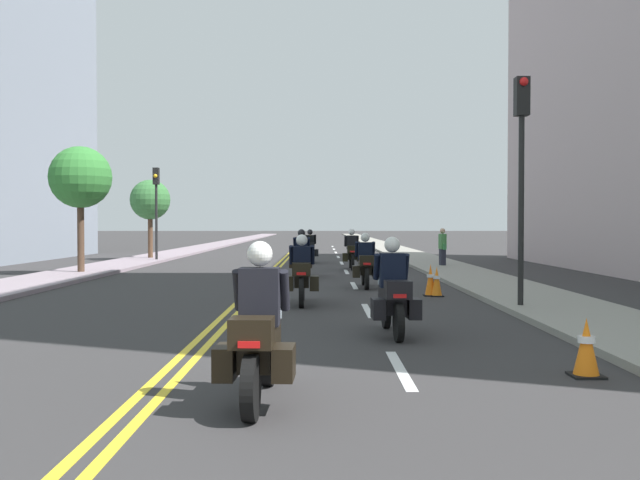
{
  "coord_description": "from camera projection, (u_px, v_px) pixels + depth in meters",
  "views": [
    {
      "loc": [
        1.8,
        -0.83,
        1.82
      ],
      "look_at": [
        1.8,
        19.85,
        1.35
      ],
      "focal_mm": 39.86,
      "sensor_mm": 36.0,
      "label": 1
    }
  ],
  "objects": [
    {
      "name": "centreline_yellow_outer",
      "position": [
        296.0,
        250.0,
        48.86
      ],
      "size": [
        0.12,
        132.0,
        0.01
      ],
      "primitive_type": "cube",
      "color": "yellow",
      "rests_on": "ground"
    },
    {
      "name": "street_tree_1",
      "position": [
        150.0,
        200.0,
        35.57
      ],
      "size": [
        2.0,
        2.0,
        4.03
      ],
      "color": "#4F3625",
      "rests_on": "ground"
    },
    {
      "name": "motorcycle_1",
      "position": [
        393.0,
        295.0,
        11.51
      ],
      "size": [
        0.78,
        2.08,
        1.61
      ],
      "rotation": [
        0.0,
        0.0,
        0.04
      ],
      "color": "black",
      "rests_on": "ground"
    },
    {
      "name": "motorcycle_5",
      "position": [
        352.0,
        253.0,
        28.23
      ],
      "size": [
        0.76,
        2.15,
        1.63
      ],
      "rotation": [
        0.0,
        0.0,
        0.01
      ],
      "color": "black",
      "rests_on": "ground"
    },
    {
      "name": "street_tree_0",
      "position": [
        81.0,
        178.0,
        25.14
      ],
      "size": [
        2.19,
        2.19,
        4.57
      ],
      "color": "#4B3526",
      "rests_on": "ground"
    },
    {
      "name": "traffic_cone_1",
      "position": [
        586.0,
        348.0,
        8.43
      ],
      "size": [
        0.38,
        0.38,
        0.7
      ],
      "color": "black",
      "rests_on": "ground"
    },
    {
      "name": "pedestrian_0",
      "position": [
        443.0,
        248.0,
        29.08
      ],
      "size": [
        0.29,
        0.5,
        1.64
      ],
      "rotation": [
        0.0,
        0.0,
        4.91
      ],
      "color": "#242632",
      "rests_on": "ground"
    },
    {
      "name": "traffic_light_far",
      "position": [
        156.0,
        197.0,
        33.79
      ],
      "size": [
        0.28,
        0.38,
        4.49
      ],
      "color": "black",
      "rests_on": "ground"
    },
    {
      "name": "motorcycle_3",
      "position": [
        366.0,
        265.0,
        20.15
      ],
      "size": [
        0.76,
        2.15,
        1.56
      ],
      "rotation": [
        0.0,
        0.0,
        -0.0
      ],
      "color": "black",
      "rests_on": "ground"
    },
    {
      "name": "motorcycle_0",
      "position": [
        259.0,
        339.0,
        7.13
      ],
      "size": [
        0.78,
        2.08,
        1.65
      ],
      "rotation": [
        0.0,
        0.0,
        -0.04
      ],
      "color": "black",
      "rests_on": "ground"
    },
    {
      "name": "motorcycle_2",
      "position": [
        302.0,
        275.0,
        15.94
      ],
      "size": [
        0.77,
        2.14,
        1.58
      ],
      "rotation": [
        0.0,
        0.0,
        0.01
      ],
      "color": "black",
      "rests_on": "ground"
    },
    {
      "name": "traffic_cone_2",
      "position": [
        437.0,
        281.0,
        17.76
      ],
      "size": [
        0.33,
        0.33,
        0.76
      ],
      "color": "black",
      "rests_on": "ground"
    },
    {
      "name": "sidewalk_right",
      "position": [
        393.0,
        249.0,
        48.86
      ],
      "size": [
        2.5,
        144.0,
        0.12
      ],
      "primitive_type": "cube",
      "color": "gray",
      "rests_on": "ground"
    },
    {
      "name": "ground_plane",
      "position": [
        294.0,
        250.0,
        48.86
      ],
      "size": [
        264.0,
        264.0,
        0.0
      ],
      "primitive_type": "plane",
      "color": "#312F30"
    },
    {
      "name": "motorcycle_4",
      "position": [
        301.0,
        258.0,
        24.23
      ],
      "size": [
        0.77,
        2.11,
        1.64
      ],
      "rotation": [
        0.0,
        0.0,
        -0.03
      ],
      "color": "black",
      "rests_on": "ground"
    },
    {
      "name": "motorcycle_6",
      "position": [
        310.0,
        249.0,
        32.96
      ],
      "size": [
        0.77,
        2.16,
        1.57
      ],
      "rotation": [
        0.0,
        0.0,
        0.02
      ],
      "color": "black",
      "rests_on": "ground"
    },
    {
      "name": "centreline_yellow_inner",
      "position": [
        292.0,
        250.0,
        48.86
      ],
      "size": [
        0.12,
        132.0,
        0.01
      ],
      "primitive_type": "cube",
      "color": "yellow",
      "rests_on": "ground"
    },
    {
      "name": "traffic_light_near",
      "position": [
        522.0,
        150.0,
        14.78
      ],
      "size": [
        0.28,
        0.38,
        4.87
      ],
      "color": "black",
      "rests_on": "ground"
    },
    {
      "name": "sidewalk_left",
      "position": [
        195.0,
        249.0,
        48.86
      ],
      "size": [
        2.5,
        144.0,
        0.12
      ],
      "primitive_type": "cube",
      "color": "gray",
      "rests_on": "ground"
    },
    {
      "name": "traffic_cone_0",
      "position": [
        431.0,
        280.0,
        17.88
      ],
      "size": [
        0.35,
        0.35,
        0.8
      ],
      "color": "black",
      "rests_on": "ground"
    },
    {
      "name": "lane_dashes_white",
      "position": [
        344.0,
        267.0,
        29.87
      ],
      "size": [
        0.14,
        56.4,
        0.01
      ],
      "color": "silver",
      "rests_on": "ground"
    }
  ]
}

